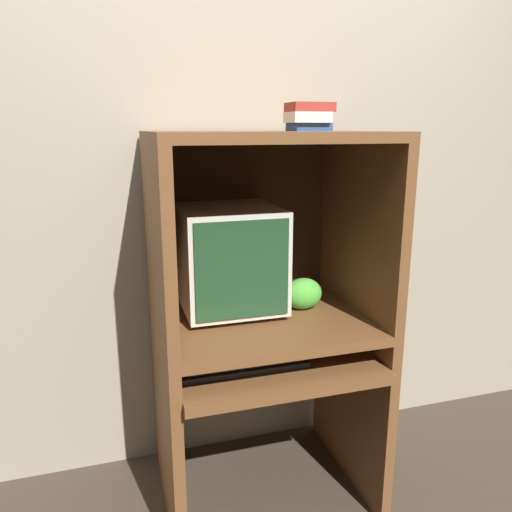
{
  "coord_description": "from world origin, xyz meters",
  "views": [
    {
      "loc": [
        -0.56,
        -1.4,
        1.49
      ],
      "look_at": [
        -0.03,
        0.33,
        1.02
      ],
      "focal_mm": 35.0,
      "sensor_mm": 36.0,
      "label": 1
    }
  ],
  "objects_px": {
    "crt_monitor": "(229,258)",
    "keyboard": "(243,363)",
    "snack_bag": "(303,294)",
    "book_stack": "(309,117)",
    "mouse": "(320,353)"
  },
  "relations": [
    {
      "from": "keyboard",
      "to": "crt_monitor",
      "type": "bearing_deg",
      "value": 85.98
    },
    {
      "from": "crt_monitor",
      "to": "snack_bag",
      "type": "distance_m",
      "value": 0.33
    },
    {
      "from": "snack_bag",
      "to": "book_stack",
      "type": "bearing_deg",
      "value": -110.52
    },
    {
      "from": "mouse",
      "to": "book_stack",
      "type": "bearing_deg",
      "value": 114.64
    },
    {
      "from": "crt_monitor",
      "to": "mouse",
      "type": "bearing_deg",
      "value": -43.07
    },
    {
      "from": "keyboard",
      "to": "book_stack",
      "type": "height_order",
      "value": "book_stack"
    },
    {
      "from": "crt_monitor",
      "to": "keyboard",
      "type": "distance_m",
      "value": 0.41
    },
    {
      "from": "snack_bag",
      "to": "book_stack",
      "type": "xyz_separation_m",
      "value": [
        -0.04,
        -0.11,
        0.68
      ]
    },
    {
      "from": "keyboard",
      "to": "book_stack",
      "type": "bearing_deg",
      "value": 15.04
    },
    {
      "from": "keyboard",
      "to": "snack_bag",
      "type": "distance_m",
      "value": 0.39
    },
    {
      "from": "snack_bag",
      "to": "book_stack",
      "type": "relative_size",
      "value": 1.03
    },
    {
      "from": "book_stack",
      "to": "snack_bag",
      "type": "bearing_deg",
      "value": 69.48
    },
    {
      "from": "crt_monitor",
      "to": "snack_bag",
      "type": "xyz_separation_m",
      "value": [
        0.28,
        -0.07,
        -0.15
      ]
    },
    {
      "from": "keyboard",
      "to": "snack_bag",
      "type": "height_order",
      "value": "snack_bag"
    },
    {
      "from": "snack_bag",
      "to": "keyboard",
      "type": "bearing_deg",
      "value": -149.43
    }
  ]
}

